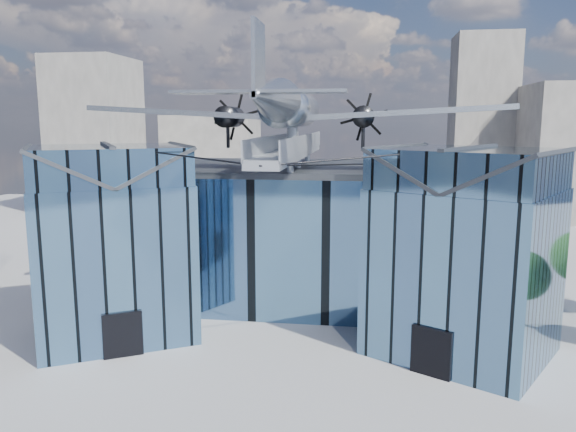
# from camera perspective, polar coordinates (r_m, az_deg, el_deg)

# --- Properties ---
(ground_plane) EXTENTS (120.00, 120.00, 0.00)m
(ground_plane) POSITION_cam_1_polar(r_m,az_deg,el_deg) (35.78, -0.47, -11.99)
(ground_plane) COLOR gray
(museum) EXTENTS (32.88, 24.50, 17.60)m
(museum) POSITION_cam_1_polar(r_m,az_deg,el_deg) (39.76, 0.79, -1.44)
(museum) COLOR teal
(museum) RESTS_ON ground
(bg_towers) EXTENTS (77.00, 24.50, 26.00)m
(bg_towers) POSITION_cam_1_polar(r_m,az_deg,el_deg) (83.49, 5.81, 7.43)
(bg_towers) COLOR slate
(bg_towers) RESTS_ON ground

